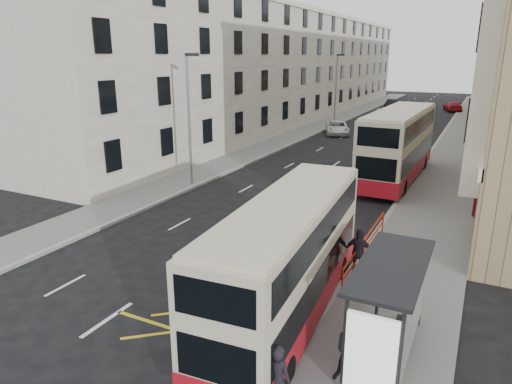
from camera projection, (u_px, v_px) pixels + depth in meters
The scene contains 20 objects.
ground at pixel (149, 291), 16.11m from camera, with size 200.00×200.00×0.00m, color black.
pavement_right at pixel (456, 154), 38.30m from camera, with size 4.00×120.00×0.15m, color slate.
pavement_left at pixel (286, 139), 44.98m from camera, with size 3.00×120.00×0.15m, color slate.
kerb_right at pixel (431, 152), 39.16m from camera, with size 0.25×120.00×0.15m, color #999993.
kerb_left at pixel (301, 140), 44.34m from camera, with size 0.25×120.00×0.15m, color #999993.
road_markings at pixel (393, 125), 54.60m from camera, with size 10.00×110.00×0.01m, color silver, non-canonical shape.
terrace_left at pixel (292, 67), 58.94m from camera, with size 9.18×79.00×13.25m.
bus_shelter at pixel (393, 297), 11.57m from camera, with size 1.65×4.25×2.70m.
guard_railing at pixel (366, 243), 18.09m from camera, with size 0.06×6.56×1.01m.
street_lamp_near at pixel (189, 113), 27.78m from camera, with size 0.93×0.18×8.00m.
street_lamp_far at pixel (336, 85), 53.44m from camera, with size 0.93×0.18×8.00m.
double_decker_front at pixel (289, 259), 14.03m from camera, with size 2.98×9.97×3.92m.
double_decker_rear at pixel (398, 145), 29.88m from camera, with size 2.98×11.76×4.67m.
pedestrian_near at pixel (277, 381), 10.15m from camera, with size 0.66×0.44×1.82m, color black.
pedestrian_mid at pixel (352, 350), 11.23m from camera, with size 0.87×0.68×1.79m, color black.
pedestrian_far at pixel (359, 253), 16.69m from camera, with size 1.09×0.45×1.86m, color black.
white_van at pixel (337, 128), 48.04m from camera, with size 2.26×4.89×1.36m, color silver.
car_silver at pixel (380, 113), 60.03m from camera, with size 1.61×4.00×1.36m, color #A4A8AB.
car_dark at pixel (391, 103), 72.74m from camera, with size 1.35×3.88×1.28m, color black.
car_red at pixel (453, 106), 67.76m from camera, with size 2.02×4.98×1.44m, color #A9151A.
Camera 1 is at (9.88, -11.17, 8.01)m, focal length 32.00 mm.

